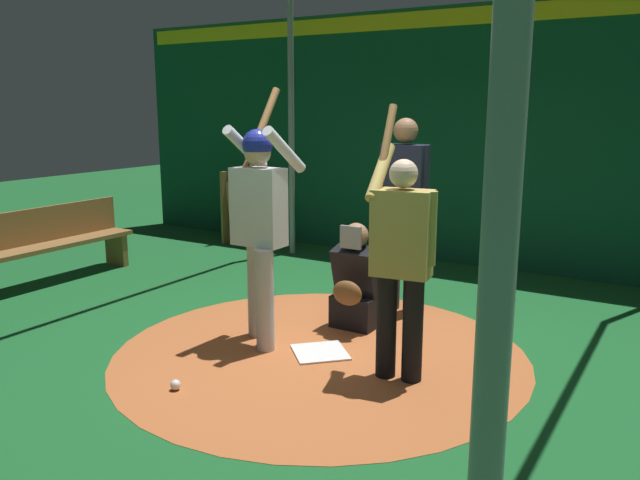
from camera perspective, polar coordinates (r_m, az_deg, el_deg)
name	(u,v)px	position (r m, az deg, el deg)	size (l,w,h in m)	color
ground_plane	(320,353)	(5.32, 0.00, -10.05)	(26.55, 26.55, 0.00)	#195B28
dirt_circle	(320,353)	(5.32, 0.00, -10.02)	(3.36, 3.36, 0.01)	#B76033
home_plate	(320,352)	(5.32, 0.00, -9.93)	(0.42, 0.42, 0.01)	white
batter	(259,215)	(5.30, -5.42, 2.21)	(0.68, 0.49, 2.14)	#BCBCC0
catcher	(357,287)	(5.82, 3.28, -4.15)	(0.58, 0.40, 0.97)	black
umpire	(404,204)	(6.20, 7.46, 3.23)	(0.23, 0.49, 1.87)	#4C4C51
visitor	(401,255)	(4.63, 7.22, -1.31)	(0.55, 0.54, 2.00)	black
back_wall	(472,137)	(8.24, 13.38, 8.90)	(0.23, 10.55, 3.17)	#0F472D
cage_frame	(320,58)	(4.95, 0.00, 15.88)	(5.85, 4.50, 3.37)	gray
bat_rack	(246,206)	(9.75, -6.63, 3.05)	(1.06, 0.21, 1.05)	olive
bench	(52,242)	(7.95, -22.73, -0.15)	(1.97, 0.36, 0.85)	olive
baseball_0	(175,385)	(4.78, -12.74, -12.45)	(0.07, 0.07, 0.07)	white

